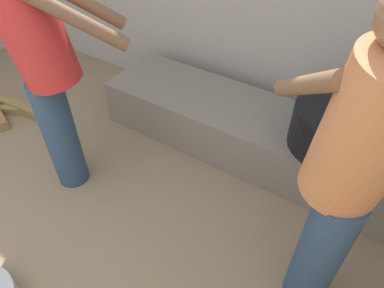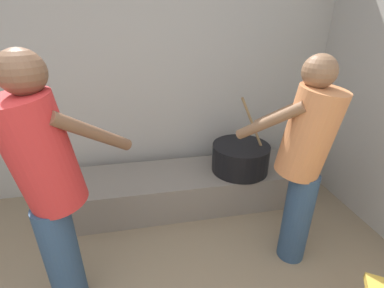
# 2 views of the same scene
# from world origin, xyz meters

# --- Properties ---
(hearth_ledge) EXTENTS (2.33, 0.60, 0.35)m
(hearth_ledge) POSITION_xyz_m (0.76, 2.02, 0.18)
(hearth_ledge) COLOR slate
(hearth_ledge) RESTS_ON ground_plane
(cooking_pot_main) EXTENTS (0.55, 0.55, 0.72)m
(cooking_pot_main) POSITION_xyz_m (1.29, 1.97, 0.49)
(cooking_pot_main) COLOR black
(cooking_pot_main) RESTS_ON hearth_ledge
(cook_in_red_shirt) EXTENTS (0.69, 0.69, 1.59)m
(cook_in_red_shirt) POSITION_xyz_m (-0.13, 1.12, 0.91)
(cook_in_red_shirt) COLOR navy
(cook_in_red_shirt) RESTS_ON ground_plane
(cook_in_orange_shirt) EXTENTS (0.66, 0.70, 1.53)m
(cook_in_orange_shirt) POSITION_xyz_m (1.43, 1.22, 0.87)
(cook_in_orange_shirt) COLOR navy
(cook_in_orange_shirt) RESTS_ON ground_plane
(firewood_pile) EXTENTS (0.76, 0.34, 0.08)m
(firewood_pile) POSITION_xyz_m (-1.23, 1.31, 0.04)
(firewood_pile) COLOR olive
(firewood_pile) RESTS_ON ground_plane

